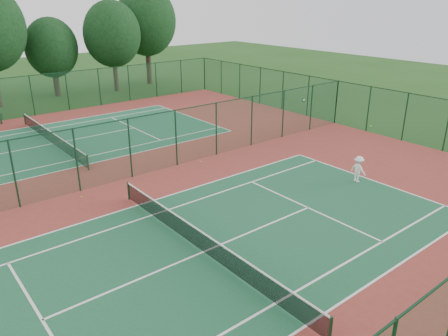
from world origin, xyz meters
The scene contains 14 objects.
ground centered at (0.00, 0.00, 0.00)m, with size 120.00×120.00×0.00m, color #1F4A17.
red_pad centered at (0.00, 0.00, 0.01)m, with size 40.00×36.00×0.01m, color maroon.
court_near centered at (0.00, -9.00, 0.01)m, with size 23.77×10.97×0.01m, color #1B5836.
court_far centered at (0.00, 9.00, 0.01)m, with size 23.77×10.97×0.01m, color #1F6240.
fence_north centered at (0.00, 18.00, 1.76)m, with size 40.00×0.09×3.50m.
fence_east centered at (20.00, 0.00, 1.76)m, with size 0.09×36.00×3.50m.
fence_divider centered at (0.00, 0.00, 1.76)m, with size 40.00×0.09×3.50m.
tennis_net_near centered at (0.00, -9.00, 0.54)m, with size 0.10×12.90×0.97m.
tennis_net_far centered at (0.00, 9.00, 0.54)m, with size 0.10×12.90×0.97m.
player_near centered at (11.04, -8.54, 0.77)m, with size 0.97×0.56×1.50m, color white.
stray_ball_a centered at (2.38, -0.37, 0.04)m, with size 0.07×0.07×0.07m, color #ADC92E.
stray_ball_b centered at (6.04, -0.52, 0.05)m, with size 0.07×0.07×0.07m, color #C2E535.
stray_ball_c centered at (-1.82, -0.86, 0.05)m, with size 0.07×0.07×0.07m, color #D0EB36.
evergreen_row centered at (0.50, 24.25, 0.00)m, with size 39.00×5.00×12.00m, color black, non-canonical shape.
Camera 1 is at (-8.88, -21.42, 9.69)m, focal length 35.00 mm.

